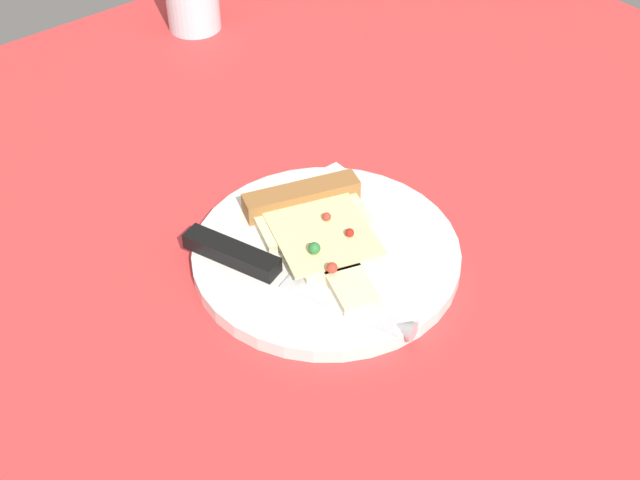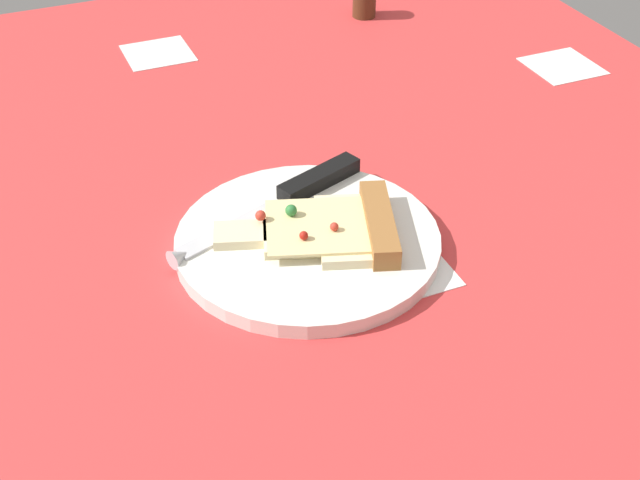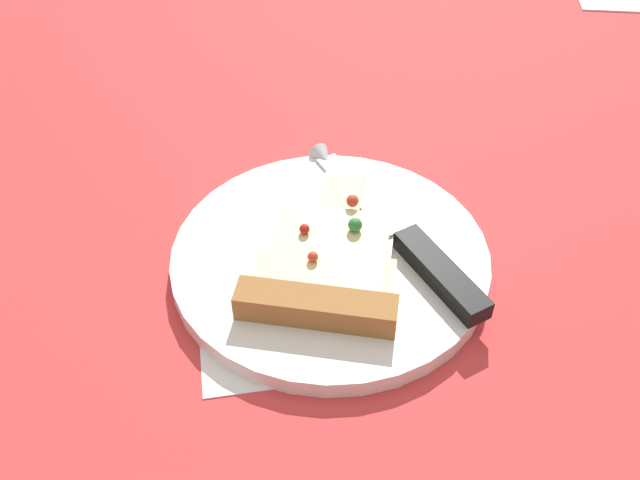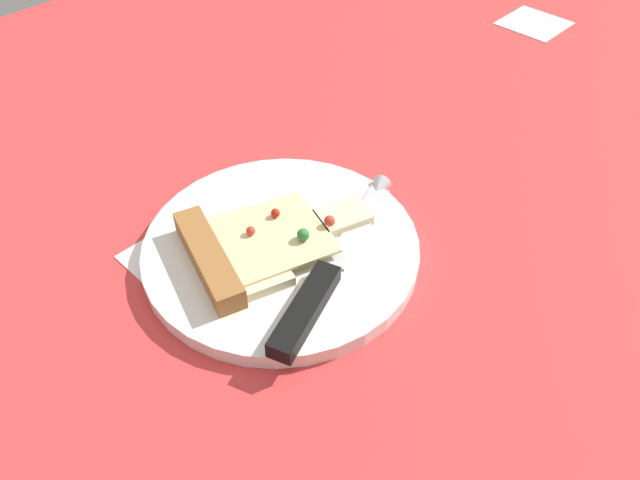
{
  "view_description": "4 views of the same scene",
  "coord_description": "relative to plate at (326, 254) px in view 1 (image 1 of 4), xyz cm",
  "views": [
    {
      "loc": [
        36.65,
        35.14,
        55.91
      ],
      "look_at": [
        -0.37,
        -9.49,
        3.61
      ],
      "focal_mm": 46.63,
      "sensor_mm": 36.0,
      "label": 1
    },
    {
      "loc": [
        -65.07,
        15.74,
        52.58
      ],
      "look_at": [
        -4.49,
        -10.01,
        3.07
      ],
      "focal_mm": 49.2,
      "sensor_mm": 36.0,
      "label": 2
    },
    {
      "loc": [
        -9.1,
        -50.12,
        42.04
      ],
      "look_at": [
        -2.33,
        -9.59,
        2.64
      ],
      "focal_mm": 39.55,
      "sensor_mm": 36.0,
      "label": 3
    },
    {
      "loc": [
        29.61,
        -36.6,
        41.78
      ],
      "look_at": [
        1.27,
        -7.57,
        2.09
      ],
      "focal_mm": 34.29,
      "sensor_mm": 36.0,
      "label": 4
    }
  ],
  "objects": [
    {
      "name": "knife",
      "position": [
        6.34,
        -0.28,
        1.38
      ],
      "size": [
        10.17,
        23.27,
        2.45
      ],
      "rotation": [
        0.0,
        0.0,
        6.63
      ],
      "color": "silver",
      "rests_on": "plate"
    },
    {
      "name": "plate",
      "position": [
        0.0,
        0.0,
        0.0
      ],
      "size": [
        26.04,
        26.04,
        1.54
      ],
      "primitive_type": "cylinder",
      "color": "white",
      "rests_on": "ground_plane"
    },
    {
      "name": "pizza_slice",
      "position": [
        -0.83,
        -2.46,
        1.56
      ],
      "size": [
        14.0,
        18.99,
        2.47
      ],
      "rotation": [
        0.0,
        0.0,
        5.95
      ],
      "color": "beige",
      "rests_on": "plate"
    },
    {
      "name": "ground_plane",
      "position": [
        1.58,
        9.96,
        -2.27
      ],
      "size": [
        141.68,
        141.68,
        3.0
      ],
      "color": "#D13838",
      "rests_on": "ground"
    }
  ]
}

